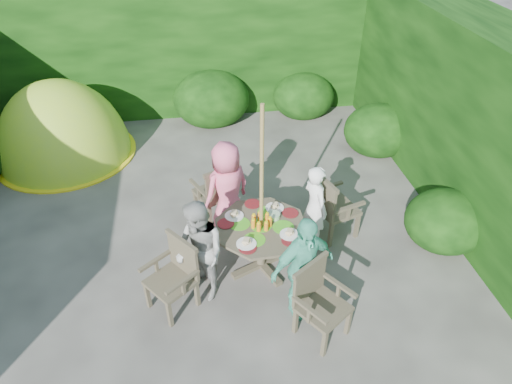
{
  "coord_description": "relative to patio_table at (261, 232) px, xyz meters",
  "views": [
    {
      "loc": [
        0.21,
        -4.71,
        4.12
      ],
      "look_at": [
        0.89,
        -0.31,
        0.85
      ],
      "focal_mm": 32.0,
      "sensor_mm": 36.0,
      "label": 1
    }
  ],
  "objects": [
    {
      "name": "parasol_pole",
      "position": [
        -0.0,
        -0.0,
        0.55
      ],
      "size": [
        0.06,
        0.06,
        2.2
      ],
      "primitive_type": "cylinder",
      "rotation": [
        0.0,
        0.0,
        0.41
      ],
      "color": "olive",
      "rests_on": "ground"
    },
    {
      "name": "ground",
      "position": [
        -0.9,
        0.71,
        -0.55
      ],
      "size": [
        60.0,
        60.0,
        0.0
      ],
      "primitive_type": "plane",
      "color": "#403E39",
      "rests_on": "ground"
    },
    {
      "name": "child_right",
      "position": [
        0.73,
        0.32,
        0.04
      ],
      "size": [
        0.4,
        0.5,
        1.19
      ],
      "primitive_type": "imported",
      "rotation": [
        0.0,
        0.0,
        1.88
      ],
      "color": "white",
      "rests_on": "ground"
    },
    {
      "name": "garden_chair_front",
      "position": [
        0.43,
        -1.02,
        -0.1
      ],
      "size": [
        0.67,
        0.66,
        0.85
      ],
      "rotation": [
        0.0,
        0.0,
        0.6
      ],
      "color": "#3C3627",
      "rests_on": "ground"
    },
    {
      "name": "dome_tent",
      "position": [
        -2.86,
        3.09,
        -0.55
      ],
      "size": [
        2.72,
        2.72,
        2.62
      ],
      "rotation": [
        0.0,
        0.0,
        -0.32
      ],
      "color": "#B1D929",
      "rests_on": "ground"
    },
    {
      "name": "garden_chair_right",
      "position": [
        1.0,
        0.45,
        -0.07
      ],
      "size": [
        0.62,
        0.66,
        0.9
      ],
      "rotation": [
        0.0,
        0.0,
        1.88
      ],
      "color": "#3C3627",
      "rests_on": "ground"
    },
    {
      "name": "child_left",
      "position": [
        -0.74,
        -0.32,
        0.09
      ],
      "size": [
        0.73,
        0.78,
        1.28
      ],
      "primitive_type": "imported",
      "rotation": [
        0.0,
        0.0,
        -1.05
      ],
      "color": "#A0A09B",
      "rests_on": "ground"
    },
    {
      "name": "child_back",
      "position": [
        -0.32,
        0.73,
        0.13
      ],
      "size": [
        0.79,
        0.69,
        1.36
      ],
      "primitive_type": "imported",
      "rotation": [
        0.0,
        0.0,
        3.64
      ],
      "color": "#F16388",
      "rests_on": "ground"
    },
    {
      "name": "garden_chair_back",
      "position": [
        -0.44,
        1.01,
        -0.09
      ],
      "size": [
        0.67,
        0.64,
        0.87
      ],
      "rotation": [
        0.0,
        0.0,
        3.58
      ],
      "color": "#3C3627",
      "rests_on": "ground"
    },
    {
      "name": "garden_chair_left",
      "position": [
        -1.03,
        -0.43,
        -0.1
      ],
      "size": [
        0.66,
        0.67,
        0.84
      ],
      "rotation": [
        0.0,
        0.0,
        -0.9
      ],
      "color": "#3C3627",
      "rests_on": "ground"
    },
    {
      "name": "patio_table",
      "position": [
        0.0,
        0.0,
        0.0
      ],
      "size": [
        1.48,
        1.48,
        0.78
      ],
      "rotation": [
        0.0,
        0.0,
        0.41
      ],
      "color": "#3C3627",
      "rests_on": "ground"
    },
    {
      "name": "hedge_enclosure",
      "position": [
        -0.9,
        2.04,
        0.7
      ],
      "size": [
        9.0,
        9.0,
        2.5
      ],
      "color": "black",
      "rests_on": "ground"
    },
    {
      "name": "child_front",
      "position": [
        0.32,
        -0.74,
        0.1
      ],
      "size": [
        0.82,
        0.55,
        1.29
      ],
      "primitive_type": "imported",
      "rotation": [
        0.0,
        0.0,
        0.34
      ],
      "color": "#53C3A2",
      "rests_on": "ground"
    }
  ]
}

